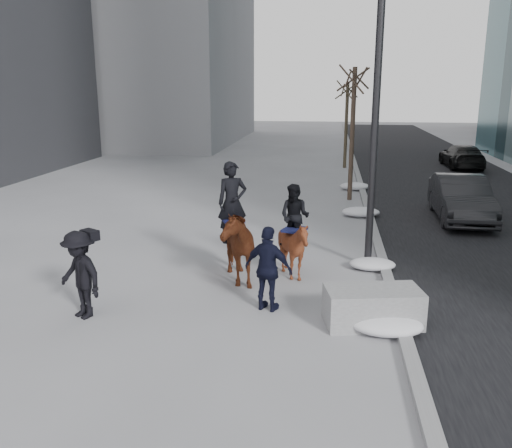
# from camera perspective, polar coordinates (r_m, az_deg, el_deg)

# --- Properties ---
(ground) EXTENTS (120.00, 120.00, 0.00)m
(ground) POSITION_cam_1_polar(r_m,az_deg,el_deg) (11.23, -0.83, -8.95)
(ground) COLOR gray
(ground) RESTS_ON ground
(road) EXTENTS (8.00, 90.00, 0.01)m
(road) POSITION_cam_1_polar(r_m,az_deg,el_deg) (21.39, 22.32, 1.30)
(road) COLOR black
(road) RESTS_ON ground
(curb) EXTENTS (0.25, 90.00, 0.12)m
(curb) POSITION_cam_1_polar(r_m,az_deg,el_deg) (20.72, 11.58, 1.86)
(curb) COLOR gray
(curb) RESTS_ON ground
(planter) EXTENTS (1.93, 1.23, 0.72)m
(planter) POSITION_cam_1_polar(r_m,az_deg,el_deg) (10.66, 12.19, -8.52)
(planter) COLOR #969799
(planter) RESTS_ON ground
(car_near) EXTENTS (1.71, 4.57, 1.49)m
(car_near) POSITION_cam_1_polar(r_m,az_deg,el_deg) (19.58, 20.78, 2.54)
(car_near) COLOR black
(car_near) RESTS_ON ground
(car_far) EXTENTS (1.86, 4.45, 1.29)m
(car_far) POSITION_cam_1_polar(r_m,az_deg,el_deg) (32.34, 20.85, 6.70)
(car_far) COLOR black
(car_far) RESTS_ON ground
(tree_near) EXTENTS (1.20, 1.20, 5.70)m
(tree_near) POSITION_cam_1_polar(r_m,az_deg,el_deg) (21.67, 10.12, 9.94)
(tree_near) COLOR #352A1F
(tree_near) RESTS_ON ground
(tree_far) EXTENTS (1.20, 1.20, 5.08)m
(tree_far) POSITION_cam_1_polar(r_m,az_deg,el_deg) (30.43, 9.49, 10.60)
(tree_far) COLOR #362D20
(tree_far) RESTS_ON ground
(mounted_left) EXTENTS (1.76, 2.36, 2.77)m
(mounted_left) POSITION_cam_1_polar(r_m,az_deg,el_deg) (12.59, -2.58, -1.39)
(mounted_left) COLOR #471A0E
(mounted_left) RESTS_ON ground
(mounted_right) EXTENTS (1.54, 1.63, 2.23)m
(mounted_right) POSITION_cam_1_polar(r_m,az_deg,el_deg) (12.77, 4.02, -1.82)
(mounted_right) COLOR #532210
(mounted_right) RESTS_ON ground
(feeder) EXTENTS (1.11, 1.01, 1.75)m
(feeder) POSITION_cam_1_polar(r_m,az_deg,el_deg) (10.90, 1.32, -4.76)
(feeder) COLOR black
(feeder) RESTS_ON ground
(camera_crew) EXTENTS (1.31, 1.14, 1.75)m
(camera_crew) POSITION_cam_1_polar(r_m,az_deg,el_deg) (11.11, -18.03, -5.06)
(camera_crew) COLOR black
(camera_crew) RESTS_ON ground
(lamppost) EXTENTS (0.25, 1.53, 9.09)m
(lamppost) POSITION_cam_1_polar(r_m,az_deg,el_deg) (13.50, 12.72, 16.36)
(lamppost) COLOR black
(lamppost) RESTS_ON ground
(snow_piles) EXTENTS (1.33, 15.11, 0.34)m
(snow_piles) POSITION_cam_1_polar(r_m,az_deg,el_deg) (16.99, 11.37, -0.52)
(snow_piles) COLOR silver
(snow_piles) RESTS_ON ground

